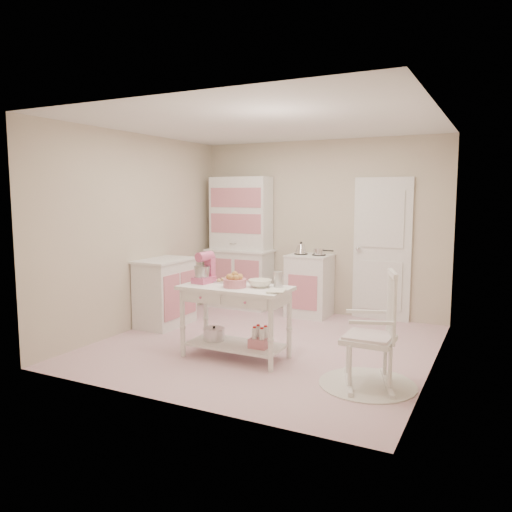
{
  "coord_description": "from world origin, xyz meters",
  "views": [
    {
      "loc": [
        2.52,
        -5.26,
        1.79
      ],
      "look_at": [
        -0.09,
        -0.06,
        1.08
      ],
      "focal_mm": 35.0,
      "sensor_mm": 36.0,
      "label": 1
    }
  ],
  "objects_px": {
    "hutch": "(240,243)",
    "stove": "(309,285)",
    "stand_mixer": "(204,268)",
    "base_cabinet": "(165,292)",
    "work_table": "(236,322)",
    "bread_basket": "(235,283)",
    "rocking_chair": "(369,328)"
  },
  "relations": [
    {
      "from": "hutch",
      "to": "bread_basket",
      "type": "distance_m",
      "value": 2.56
    },
    {
      "from": "stove",
      "to": "rocking_chair",
      "type": "bearing_deg",
      "value": -57.76
    },
    {
      "from": "rocking_chair",
      "to": "bread_basket",
      "type": "distance_m",
      "value": 1.53
    },
    {
      "from": "hutch",
      "to": "stove",
      "type": "xyz_separation_m",
      "value": [
        1.2,
        -0.05,
        -0.58
      ]
    },
    {
      "from": "base_cabinet",
      "to": "rocking_chair",
      "type": "distance_m",
      "value": 3.19
    },
    {
      "from": "rocking_chair",
      "to": "hutch",
      "type": "bearing_deg",
      "value": 118.79
    },
    {
      "from": "base_cabinet",
      "to": "stand_mixer",
      "type": "xyz_separation_m",
      "value": [
        1.11,
        -0.74,
        0.51
      ]
    },
    {
      "from": "rocking_chair",
      "to": "work_table",
      "type": "bearing_deg",
      "value": 154.69
    },
    {
      "from": "stove",
      "to": "work_table",
      "type": "xyz_separation_m",
      "value": [
        -0.05,
        -2.17,
        -0.06
      ]
    },
    {
      "from": "stove",
      "to": "work_table",
      "type": "relative_size",
      "value": 0.77
    },
    {
      "from": "base_cabinet",
      "to": "stand_mixer",
      "type": "distance_m",
      "value": 1.43
    },
    {
      "from": "stand_mixer",
      "to": "bread_basket",
      "type": "bearing_deg",
      "value": -1.6
    },
    {
      "from": "base_cabinet",
      "to": "bread_basket",
      "type": "distance_m",
      "value": 1.8
    },
    {
      "from": "hutch",
      "to": "stand_mixer",
      "type": "xyz_separation_m",
      "value": [
        0.73,
        -2.2,
        -0.07
      ]
    },
    {
      "from": "hutch",
      "to": "work_table",
      "type": "distance_m",
      "value": 2.58
    },
    {
      "from": "hutch",
      "to": "stand_mixer",
      "type": "relative_size",
      "value": 6.12
    },
    {
      "from": "work_table",
      "to": "stove",
      "type": "bearing_deg",
      "value": 88.75
    },
    {
      "from": "hutch",
      "to": "work_table",
      "type": "height_order",
      "value": "hutch"
    },
    {
      "from": "hutch",
      "to": "work_table",
      "type": "xyz_separation_m",
      "value": [
        1.15,
        -2.22,
        -0.64
      ]
    },
    {
      "from": "stove",
      "to": "rocking_chair",
      "type": "relative_size",
      "value": 0.84
    },
    {
      "from": "stove",
      "to": "hutch",
      "type": "bearing_deg",
      "value": 177.61
    },
    {
      "from": "work_table",
      "to": "bread_basket",
      "type": "distance_m",
      "value": 0.45
    },
    {
      "from": "stove",
      "to": "base_cabinet",
      "type": "xyz_separation_m",
      "value": [
        -1.58,
        -1.41,
        0.0
      ]
    },
    {
      "from": "hutch",
      "to": "base_cabinet",
      "type": "bearing_deg",
      "value": -104.68
    },
    {
      "from": "base_cabinet",
      "to": "bread_basket",
      "type": "xyz_separation_m",
      "value": [
        1.55,
        -0.81,
        0.39
      ]
    },
    {
      "from": "stand_mixer",
      "to": "hutch",
      "type": "bearing_deg",
      "value": 115.84
    },
    {
      "from": "work_table",
      "to": "rocking_chair",
      "type": "bearing_deg",
      "value": -5.8
    },
    {
      "from": "base_cabinet",
      "to": "stand_mixer",
      "type": "bearing_deg",
      "value": -33.75
    },
    {
      "from": "base_cabinet",
      "to": "rocking_chair",
      "type": "bearing_deg",
      "value": -16.76
    },
    {
      "from": "bread_basket",
      "to": "base_cabinet",
      "type": "bearing_deg",
      "value": 152.34
    },
    {
      "from": "stove",
      "to": "stand_mixer",
      "type": "distance_m",
      "value": 2.26
    },
    {
      "from": "base_cabinet",
      "to": "stand_mixer",
      "type": "relative_size",
      "value": 2.71
    }
  ]
}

